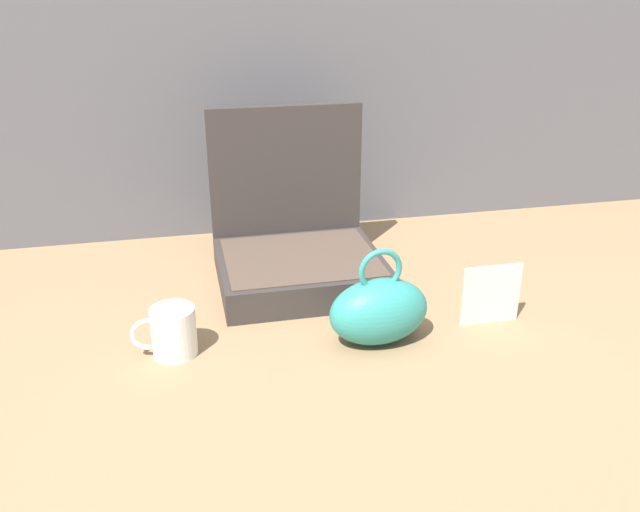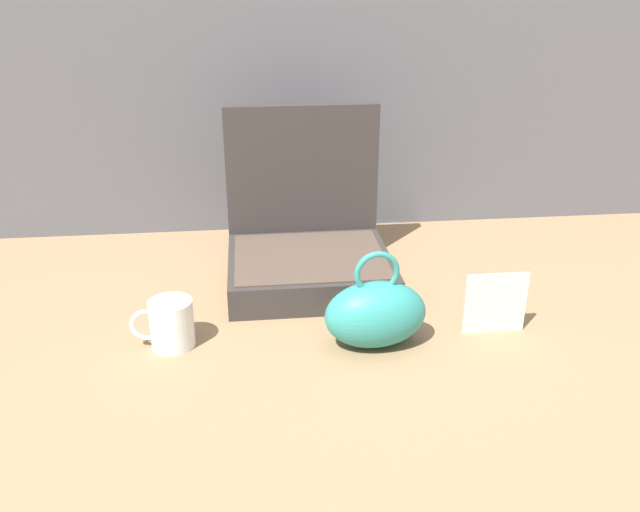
% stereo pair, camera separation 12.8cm
% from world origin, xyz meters
% --- Properties ---
extents(ground_plane, '(6.00, 6.00, 0.00)m').
position_xyz_m(ground_plane, '(0.00, 0.00, 0.00)').
color(ground_plane, '#8C6D4C').
extents(open_suitcase, '(0.37, 0.34, 0.38)m').
position_xyz_m(open_suitcase, '(0.00, 0.22, 0.08)').
color(open_suitcase, '#332D2B').
rests_on(open_suitcase, ground_plane).
extents(teal_pouch_handbag, '(0.21, 0.13, 0.20)m').
position_xyz_m(teal_pouch_handbag, '(0.10, -0.10, 0.07)').
color(teal_pouch_handbag, teal).
rests_on(teal_pouch_handbag, ground_plane).
extents(coffee_mug, '(0.12, 0.08, 0.09)m').
position_xyz_m(coffee_mug, '(-0.29, -0.06, 0.05)').
color(coffee_mug, white).
rests_on(coffee_mug, ground_plane).
extents(info_card_left, '(0.12, 0.01, 0.13)m').
position_xyz_m(info_card_left, '(0.34, -0.08, 0.06)').
color(info_card_left, silver).
rests_on(info_card_left, ground_plane).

